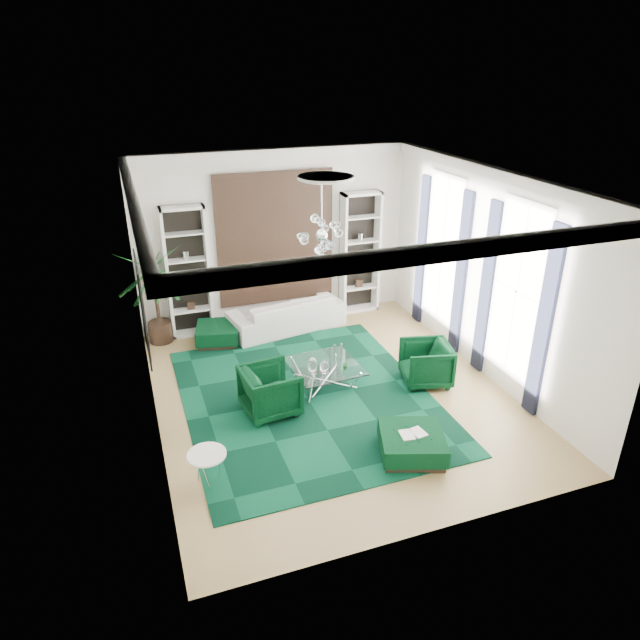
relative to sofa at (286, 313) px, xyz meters
name	(u,v)px	position (x,y,z in m)	size (l,w,h in m)	color
floor	(331,394)	(-0.03, -2.86, -0.38)	(6.00, 7.00, 0.02)	tan
ceiling	(333,178)	(-0.03, -2.86, 3.44)	(6.00, 7.00, 0.02)	white
wall_back	(275,238)	(-0.03, 0.65, 1.53)	(6.00, 0.02, 3.80)	white
wall_front	(442,406)	(-0.03, -6.37, 1.53)	(6.00, 0.02, 3.80)	white
wall_left	(143,321)	(-3.04, -2.86, 1.53)	(0.02, 7.00, 3.80)	white
wall_right	(487,274)	(2.98, -2.86, 1.53)	(0.02, 7.00, 3.80)	white
crown_molding	(333,186)	(-0.03, -2.86, 3.33)	(6.00, 7.00, 0.18)	white
ceiling_medallion	(326,177)	(-0.03, -2.56, 3.40)	(0.90, 0.90, 0.05)	white
tapestry	(275,238)	(-0.03, 0.60, 1.53)	(2.50, 0.06, 2.80)	black
shelving_left	(188,273)	(-1.98, 0.45, 1.03)	(0.90, 0.38, 2.80)	white
shelving_right	(360,253)	(1.92, 0.45, 1.03)	(0.90, 0.38, 2.80)	white
painting	(143,308)	(-3.00, -2.26, 1.48)	(0.04, 1.30, 1.60)	black
window_near	(517,292)	(2.96, -3.76, 1.53)	(0.03, 1.10, 2.90)	white
curtain_near_a	(544,324)	(2.92, -4.54, 1.28)	(0.07, 0.30, 3.25)	black
curtain_near_b	(486,290)	(2.92, -2.98, 1.28)	(0.07, 0.30, 3.25)	black
window_far	(443,250)	(2.96, -1.36, 1.53)	(0.03, 1.10, 2.90)	white
curtain_far_a	(461,274)	(2.92, -2.14, 1.28)	(0.07, 0.30, 3.25)	black
curtain_far_b	(422,251)	(2.92, -0.58, 1.28)	(0.07, 0.30, 3.25)	black
rug	(307,398)	(-0.48, -2.88, -0.36)	(4.20, 5.00, 0.02)	black
sofa	(286,313)	(0.00, 0.00, 0.00)	(2.52, 0.99, 0.74)	silver
armchair_left	(270,391)	(-1.19, -3.06, 0.04)	(0.88, 0.90, 0.82)	black
armchair_right	(426,363)	(1.74, -3.07, 0.02)	(0.84, 0.86, 0.78)	black
coffee_table	(325,375)	(-0.04, -2.56, -0.16)	(1.20, 1.20, 0.41)	white
ottoman_side	(218,334)	(-1.56, -0.17, -0.18)	(0.87, 0.87, 0.38)	black
ottoman_front	(412,444)	(0.50, -4.90, -0.18)	(0.94, 0.94, 0.38)	black
book	(413,433)	(0.50, -4.90, 0.02)	(0.40, 0.26, 0.03)	white
side_table	(208,470)	(-2.49, -4.54, -0.11)	(0.54, 0.54, 0.52)	white
palm	(154,282)	(-2.68, 0.29, 0.96)	(1.66, 1.66, 2.66)	#175320
chandelier	(321,235)	(-0.11, -2.57, 2.48)	(0.80, 0.80, 0.72)	white
table_plant	(345,364)	(0.27, -2.81, 0.16)	(0.12, 0.10, 0.22)	#175320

